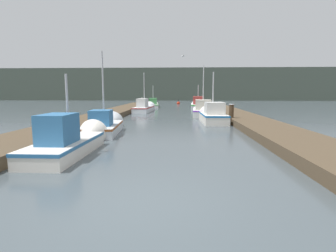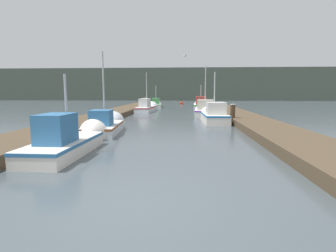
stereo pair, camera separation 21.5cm
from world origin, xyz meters
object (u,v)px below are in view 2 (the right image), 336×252
(fishing_boat_4, at_px, (147,107))
(fishing_boat_3, at_px, (205,110))
(fishing_boat_0, at_px, (71,140))
(seagull_lead, at_px, (185,56))
(fishing_boat_5, at_px, (201,105))
(mooring_piling_1, at_px, (145,103))
(fishing_boat_2, at_px, (214,115))
(fishing_boat_6, at_px, (156,104))
(mooring_piling_3, at_px, (233,114))
(channel_buoy, at_px, (181,103))
(mooring_piling_2, at_px, (210,104))
(fishing_boat_1, at_px, (106,125))
(mooring_piling_0, at_px, (220,108))

(fishing_boat_4, bearing_deg, fishing_boat_3, -32.11)
(fishing_boat_0, bearing_deg, seagull_lead, 74.77)
(fishing_boat_0, bearing_deg, fishing_boat_3, 68.38)
(seagull_lead, bearing_deg, fishing_boat_5, 155.05)
(fishing_boat_4, distance_m, seagull_lead, 7.52)
(fishing_boat_0, relative_size, mooring_piling_1, 3.58)
(fishing_boat_2, bearing_deg, fishing_boat_6, 106.87)
(fishing_boat_2, height_order, mooring_piling_3, fishing_boat_2)
(fishing_boat_0, bearing_deg, fishing_boat_2, 57.56)
(fishing_boat_2, relative_size, channel_buoy, 4.60)
(mooring_piling_2, xyz_separation_m, channel_buoy, (-3.64, 11.35, -0.42))
(fishing_boat_2, bearing_deg, fishing_boat_5, 88.65)
(fishing_boat_6, bearing_deg, channel_buoy, 59.46)
(fishing_boat_2, height_order, fishing_boat_6, fishing_boat_2)
(fishing_boat_4, relative_size, mooring_piling_1, 4.37)
(fishing_boat_1, bearing_deg, fishing_boat_0, -94.15)
(fishing_boat_1, relative_size, mooring_piling_3, 3.53)
(fishing_boat_2, height_order, channel_buoy, fishing_boat_2)
(mooring_piling_0, height_order, seagull_lead, seagull_lead)
(fishing_boat_6, bearing_deg, fishing_boat_5, -41.06)
(fishing_boat_2, xyz_separation_m, fishing_boat_4, (-6.05, 9.29, -0.05))
(fishing_boat_1, height_order, mooring_piling_2, fishing_boat_1)
(fishing_boat_1, xyz_separation_m, fishing_boat_6, (0.15, 22.95, 0.01))
(fishing_boat_2, relative_size, fishing_boat_5, 0.87)
(channel_buoy, bearing_deg, fishing_boat_3, -83.32)
(fishing_boat_3, relative_size, mooring_piling_2, 5.33)
(mooring_piling_3, bearing_deg, mooring_piling_2, 90.43)
(channel_buoy, bearing_deg, mooring_piling_3, -81.88)
(mooring_piling_1, bearing_deg, fishing_boat_1, -87.28)
(fishing_boat_1, height_order, mooring_piling_0, fishing_boat_1)
(fishing_boat_5, distance_m, mooring_piling_2, 1.19)
(seagull_lead, bearing_deg, mooring_piling_1, -164.62)
(mooring_piling_3, bearing_deg, fishing_boat_5, 94.90)
(fishing_boat_1, xyz_separation_m, mooring_piling_1, (-0.94, 19.89, 0.31))
(fishing_boat_1, bearing_deg, fishing_boat_4, 84.05)
(fishing_boat_2, bearing_deg, mooring_piling_2, 83.97)
(fishing_boat_1, height_order, mooring_piling_3, fishing_boat_1)
(fishing_boat_2, distance_m, mooring_piling_2, 14.04)
(mooring_piling_1, relative_size, mooring_piling_3, 1.02)
(fishing_boat_2, height_order, fishing_boat_5, fishing_boat_2)
(fishing_boat_0, xyz_separation_m, fishing_boat_2, (6.12, 9.51, 0.07))
(fishing_boat_2, height_order, fishing_boat_3, fishing_boat_3)
(fishing_boat_4, relative_size, mooring_piling_3, 4.46)
(fishing_boat_1, relative_size, mooring_piling_2, 4.08)
(mooring_piling_1, height_order, seagull_lead, seagull_lead)
(fishing_boat_3, xyz_separation_m, seagull_lead, (-1.82, -0.01, 4.74))
(fishing_boat_1, bearing_deg, mooring_piling_1, 87.42)
(fishing_boat_2, bearing_deg, fishing_boat_3, 90.76)
(fishing_boat_3, bearing_deg, mooring_piling_1, 128.92)
(fishing_boat_4, distance_m, mooring_piling_0, 7.98)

